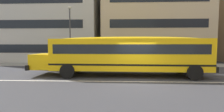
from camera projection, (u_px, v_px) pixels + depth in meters
The scene contains 7 objects.
ground_plane at pixel (138, 82), 9.54m from camera, with size 400.00×400.00×0.00m, color #38383D.
sidewalk_far at pixel (129, 65), 17.98m from camera, with size 120.00×3.00×0.01m, color gray.
lane_centreline at pixel (138, 82), 9.54m from camera, with size 110.00×0.16×0.01m, color silver.
school_bus at pixel (125, 53), 11.40m from camera, with size 13.30×3.35×2.96m.
street_lamp at pixel (70, 28), 17.26m from camera, with size 0.44×0.44×6.80m.
apartment_block_far_left at pixel (48, 11), 25.85m from camera, with size 17.77×12.90×16.50m.
apartment_block_far_centre at pixel (149, 20), 25.09m from camera, with size 14.75×12.54×13.30m.
Camera 1 is at (-1.28, -9.47, 2.28)m, focal length 24.07 mm.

